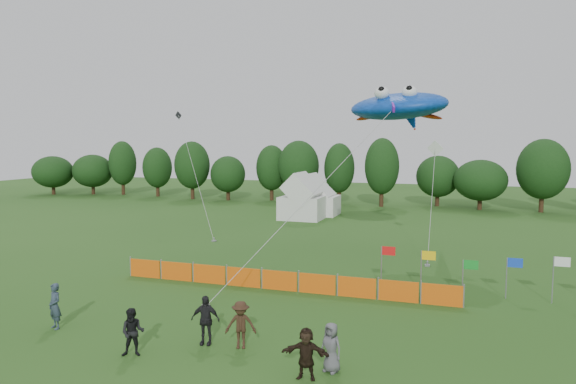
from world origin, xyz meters
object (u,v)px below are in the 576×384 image
(spectator_a, at_px, (55,306))
(stingray_kite, at_px, (400,107))
(spectator_d, at_px, (205,320))
(spectator_e, at_px, (331,347))
(spectator_c, at_px, (241,325))
(tent_left, at_px, (303,200))
(spectator_b, at_px, (133,332))
(barrier_fence, at_px, (279,280))
(spectator_f, at_px, (306,353))
(tent_right, at_px, (316,199))

(spectator_a, distance_m, stingray_kite, 24.03)
(spectator_d, height_order, spectator_e, spectator_d)
(spectator_d, bearing_deg, spectator_c, -8.51)
(spectator_c, distance_m, stingray_kite, 20.94)
(tent_left, relative_size, spectator_c, 2.37)
(spectator_a, distance_m, spectator_b, 4.80)
(spectator_c, xyz_separation_m, spectator_e, (3.61, -0.84, -0.06))
(barrier_fence, height_order, spectator_c, spectator_c)
(spectator_f, bearing_deg, spectator_d, 156.39)
(spectator_a, relative_size, spectator_c, 1.06)
(spectator_a, xyz_separation_m, spectator_f, (10.92, -1.04, -0.10))
(spectator_a, bearing_deg, barrier_fence, 71.50)
(spectator_d, bearing_deg, tent_left, 89.25)
(spectator_b, bearing_deg, tent_right, 73.36)
(spectator_f, bearing_deg, stingray_kite, 84.12)
(tent_right, bearing_deg, spectator_b, -84.65)
(stingray_kite, bearing_deg, spectator_c, -100.68)
(tent_left, height_order, stingray_kite, stingray_kite)
(spectator_a, distance_m, spectator_f, 10.97)
(spectator_b, relative_size, stingray_kite, 0.07)
(barrier_fence, distance_m, spectator_e, 9.61)
(barrier_fence, relative_size, spectator_b, 10.41)
(tent_left, height_order, spectator_a, tent_left)
(tent_right, height_order, barrier_fence, tent_right)
(spectator_e, bearing_deg, barrier_fence, 141.47)
(spectator_a, bearing_deg, spectator_d, 25.91)
(spectator_b, height_order, stingray_kite, stingray_kite)
(spectator_b, height_order, spectator_e, spectator_b)
(spectator_c, distance_m, spectator_e, 3.70)
(spectator_d, bearing_deg, spectator_a, 173.12)
(barrier_fence, relative_size, spectator_d, 9.62)
(spectator_e, bearing_deg, spectator_a, -159.65)
(tent_right, xyz_separation_m, spectator_e, (10.40, -35.91, -0.84))
(spectator_f, relative_size, stingray_kite, 0.07)
(spectator_d, bearing_deg, barrier_fence, 76.91)
(spectator_a, bearing_deg, spectator_f, 16.20)
(tent_right, bearing_deg, barrier_fence, -78.44)
(spectator_b, xyz_separation_m, spectator_c, (3.33, 1.85, 0.02))
(spectator_d, bearing_deg, spectator_f, -30.41)
(spectator_e, bearing_deg, spectator_c, -171.36)
(tent_left, relative_size, spectator_a, 2.24)
(spectator_a, height_order, spectator_d, spectator_a)
(tent_right, xyz_separation_m, stingray_kite, (10.29, -16.50, 8.25))
(tent_right, relative_size, spectator_b, 2.71)
(spectator_b, bearing_deg, stingray_kite, 49.50)
(barrier_fence, height_order, spectator_d, spectator_d)
(barrier_fence, height_order, spectator_a, spectator_a)
(spectator_d, bearing_deg, spectator_b, -148.29)
(spectator_c, bearing_deg, spectator_d, 164.59)
(spectator_a, distance_m, spectator_d, 6.56)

